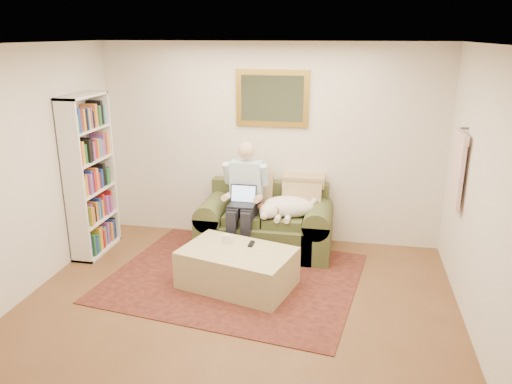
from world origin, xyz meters
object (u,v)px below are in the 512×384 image
(laptop, at_px, (242,200))
(coffee_mug, at_px, (227,239))
(ottoman, at_px, (237,268))
(sofa, at_px, (266,229))
(seated_man, at_px, (244,201))
(bookshelf, at_px, (90,176))
(sleeping_dog, at_px, (288,207))

(laptop, height_order, coffee_mug, laptop)
(ottoman, relative_size, coffee_mug, 11.90)
(sofa, height_order, laptop, laptop)
(seated_man, bearing_deg, bookshelf, -171.34)
(laptop, relative_size, ottoman, 0.27)
(seated_man, xyz_separation_m, ottoman, (0.12, -0.87, -0.49))
(ottoman, bearing_deg, sleeping_dog, 65.27)
(laptop, relative_size, coffee_mug, 3.26)
(ottoman, distance_m, coffee_mug, 0.35)
(ottoman, bearing_deg, seated_man, 97.76)
(seated_man, bearing_deg, sleeping_dog, 7.13)
(sofa, height_order, bookshelf, bookshelf)
(sleeping_dog, distance_m, ottoman, 1.12)
(bookshelf, bearing_deg, ottoman, -16.22)
(seated_man, bearing_deg, laptop, -90.00)
(ottoman, bearing_deg, laptop, 98.38)
(seated_man, bearing_deg, ottoman, -82.24)
(coffee_mug, bearing_deg, seated_man, 86.56)
(sofa, relative_size, ottoman, 1.41)
(laptop, bearing_deg, ottoman, -81.62)
(laptop, xyz_separation_m, bookshelf, (-1.89, -0.22, 0.26))
(sleeping_dog, distance_m, bookshelf, 2.49)
(ottoman, distance_m, bookshelf, 2.23)
(sleeping_dog, xyz_separation_m, bookshelf, (-2.44, -0.36, 0.36))
(coffee_mug, bearing_deg, ottoman, -46.26)
(sofa, distance_m, ottoman, 1.04)
(coffee_mug, bearing_deg, sofa, 71.08)
(seated_man, distance_m, laptop, 0.07)
(sleeping_dog, relative_size, bookshelf, 0.35)
(seated_man, relative_size, laptop, 4.33)
(sofa, xyz_separation_m, bookshelf, (-2.14, -0.44, 0.71))
(sleeping_dog, bearing_deg, laptop, -166.36)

